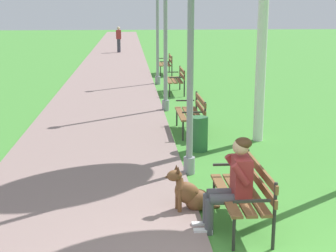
{
  "coord_description": "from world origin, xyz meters",
  "views": [
    {
      "loc": [
        -1.14,
        -4.33,
        2.84
      ],
      "look_at": [
        -0.5,
        3.64,
        0.9
      ],
      "focal_mm": 52.41,
      "sensor_mm": 36.0,
      "label": 1
    }
  ],
  "objects_px": {
    "park_bench_mid": "(193,111)",
    "litter_bin": "(199,134)",
    "person_seated_on_near_bench": "(233,181)",
    "lamp_post_near": "(191,35)",
    "pedestrian_distant": "(119,40)",
    "lamp_post_far": "(158,30)",
    "dog_brown": "(190,194)",
    "park_bench_far": "(177,78)",
    "park_bench_near": "(246,189)",
    "lamp_post_mid": "(166,27)",
    "park_bench_furthest": "(166,63)"
  },
  "relations": [
    {
      "from": "person_seated_on_near_bench",
      "to": "pedestrian_distant",
      "type": "height_order",
      "value": "pedestrian_distant"
    },
    {
      "from": "park_bench_furthest",
      "to": "lamp_post_far",
      "type": "relative_size",
      "value": 0.38
    },
    {
      "from": "park_bench_near",
      "to": "dog_brown",
      "type": "height_order",
      "value": "park_bench_near"
    },
    {
      "from": "dog_brown",
      "to": "lamp_post_far",
      "type": "distance_m",
      "value": 12.03
    },
    {
      "from": "dog_brown",
      "to": "lamp_post_mid",
      "type": "distance_m",
      "value": 7.32
    },
    {
      "from": "park_bench_mid",
      "to": "litter_bin",
      "type": "relative_size",
      "value": 2.14
    },
    {
      "from": "park_bench_near",
      "to": "lamp_post_mid",
      "type": "distance_m",
      "value": 7.77
    },
    {
      "from": "park_bench_mid",
      "to": "park_bench_far",
      "type": "height_order",
      "value": "same"
    },
    {
      "from": "lamp_post_far",
      "to": "pedestrian_distant",
      "type": "distance_m",
      "value": 13.37
    },
    {
      "from": "person_seated_on_near_bench",
      "to": "lamp_post_far",
      "type": "height_order",
      "value": "lamp_post_far"
    },
    {
      "from": "park_bench_far",
      "to": "park_bench_near",
      "type": "bearing_deg",
      "value": -90.55
    },
    {
      "from": "park_bench_mid",
      "to": "lamp_post_far",
      "type": "xyz_separation_m",
      "value": [
        -0.36,
        7.4,
        1.52
      ]
    },
    {
      "from": "person_seated_on_near_bench",
      "to": "pedestrian_distant",
      "type": "bearing_deg",
      "value": 94.22
    },
    {
      "from": "litter_bin",
      "to": "pedestrian_distant",
      "type": "xyz_separation_m",
      "value": [
        -1.99,
        22.09,
        0.49
      ]
    },
    {
      "from": "lamp_post_near",
      "to": "pedestrian_distant",
      "type": "height_order",
      "value": "lamp_post_near"
    },
    {
      "from": "park_bench_far",
      "to": "park_bench_mid",
      "type": "bearing_deg",
      "value": -91.66
    },
    {
      "from": "lamp_post_mid",
      "to": "lamp_post_far",
      "type": "distance_m",
      "value": 4.88
    },
    {
      "from": "person_seated_on_near_bench",
      "to": "pedestrian_distant",
      "type": "xyz_separation_m",
      "value": [
        -1.9,
        25.75,
        0.16
      ]
    },
    {
      "from": "park_bench_furthest",
      "to": "person_seated_on_near_bench",
      "type": "height_order",
      "value": "person_seated_on_near_bench"
    },
    {
      "from": "lamp_post_far",
      "to": "pedestrian_distant",
      "type": "xyz_separation_m",
      "value": [
        -1.69,
        13.21,
        -1.19
      ]
    },
    {
      "from": "lamp_post_far",
      "to": "person_seated_on_near_bench",
      "type": "bearing_deg",
      "value": -89.03
    },
    {
      "from": "park_bench_furthest",
      "to": "lamp_post_near",
      "type": "relative_size",
      "value": 0.32
    },
    {
      "from": "park_bench_near",
      "to": "lamp_post_near",
      "type": "relative_size",
      "value": 0.32
    },
    {
      "from": "park_bench_near",
      "to": "person_seated_on_near_bench",
      "type": "relative_size",
      "value": 1.2
    },
    {
      "from": "park_bench_near",
      "to": "lamp_post_near",
      "type": "bearing_deg",
      "value": 102.77
    },
    {
      "from": "lamp_post_far",
      "to": "litter_bin",
      "type": "relative_size",
      "value": 5.59
    },
    {
      "from": "park_bench_furthest",
      "to": "dog_brown",
      "type": "distance_m",
      "value": 14.67
    },
    {
      "from": "lamp_post_far",
      "to": "litter_bin",
      "type": "bearing_deg",
      "value": -88.07
    },
    {
      "from": "person_seated_on_near_bench",
      "to": "lamp_post_mid",
      "type": "distance_m",
      "value": 7.84
    },
    {
      "from": "litter_bin",
      "to": "person_seated_on_near_bench",
      "type": "bearing_deg",
      "value": -91.38
    },
    {
      "from": "dog_brown",
      "to": "litter_bin",
      "type": "distance_m",
      "value": 3.07
    },
    {
      "from": "lamp_post_near",
      "to": "lamp_post_far",
      "type": "distance_m",
      "value": 10.28
    },
    {
      "from": "litter_bin",
      "to": "pedestrian_distant",
      "type": "distance_m",
      "value": 22.19
    },
    {
      "from": "lamp_post_mid",
      "to": "lamp_post_far",
      "type": "height_order",
      "value": "lamp_post_mid"
    },
    {
      "from": "park_bench_near",
      "to": "litter_bin",
      "type": "distance_m",
      "value": 3.53
    },
    {
      "from": "person_seated_on_near_bench",
      "to": "lamp_post_near",
      "type": "height_order",
      "value": "lamp_post_near"
    },
    {
      "from": "pedestrian_distant",
      "to": "person_seated_on_near_bench",
      "type": "bearing_deg",
      "value": -85.78
    },
    {
      "from": "dog_brown",
      "to": "lamp_post_far",
      "type": "relative_size",
      "value": 0.21
    },
    {
      "from": "lamp_post_near",
      "to": "person_seated_on_near_bench",
      "type": "bearing_deg",
      "value": -83.01
    },
    {
      "from": "dog_brown",
      "to": "park_bench_far",
      "type": "bearing_deg",
      "value": 85.54
    },
    {
      "from": "park_bench_near",
      "to": "park_bench_furthest",
      "type": "distance_m",
      "value": 15.16
    },
    {
      "from": "park_bench_near",
      "to": "dog_brown",
      "type": "relative_size",
      "value": 1.81
    },
    {
      "from": "park_bench_mid",
      "to": "dog_brown",
      "type": "distance_m",
      "value": 4.55
    },
    {
      "from": "park_bench_near",
      "to": "litter_bin",
      "type": "xyz_separation_m",
      "value": [
        -0.12,
        3.53,
        -0.16
      ]
    },
    {
      "from": "lamp_post_far",
      "to": "lamp_post_mid",
      "type": "bearing_deg",
      "value": -90.85
    },
    {
      "from": "park_bench_mid",
      "to": "dog_brown",
      "type": "relative_size",
      "value": 1.81
    },
    {
      "from": "lamp_post_mid",
      "to": "lamp_post_near",
      "type": "bearing_deg",
      "value": -89.93
    },
    {
      "from": "lamp_post_mid",
      "to": "litter_bin",
      "type": "xyz_separation_m",
      "value": [
        0.37,
        -4.01,
        -1.97
      ]
    },
    {
      "from": "lamp_post_far",
      "to": "litter_bin",
      "type": "distance_m",
      "value": 9.04
    },
    {
      "from": "dog_brown",
      "to": "litter_bin",
      "type": "xyz_separation_m",
      "value": [
        0.55,
        3.02,
        0.09
      ]
    }
  ]
}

